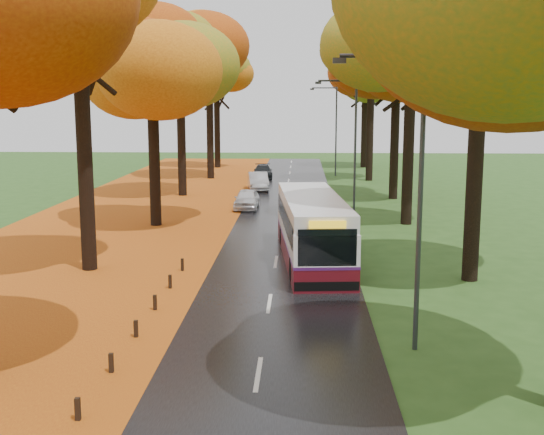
# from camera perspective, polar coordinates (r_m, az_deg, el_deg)

# --- Properties ---
(road) EXTENTS (6.50, 90.00, 0.04)m
(road) POSITION_cam_1_polar(r_m,az_deg,el_deg) (35.69, 0.73, -1.14)
(road) COLOR black
(road) RESTS_ON ground
(centre_line) EXTENTS (0.12, 90.00, 0.01)m
(centre_line) POSITION_cam_1_polar(r_m,az_deg,el_deg) (35.69, 0.73, -1.10)
(centre_line) COLOR silver
(centre_line) RESTS_ON road
(leaf_verge) EXTENTS (12.00, 90.00, 0.02)m
(leaf_verge) POSITION_cam_1_polar(r_m,az_deg,el_deg) (37.06, -13.32, -1.02)
(leaf_verge) COLOR maroon
(leaf_verge) RESTS_ON ground
(leaf_drift) EXTENTS (0.90, 90.00, 0.01)m
(leaf_drift) POSITION_cam_1_polar(r_m,az_deg,el_deg) (35.90, -4.14, -1.07)
(leaf_drift) COLOR #C06A13
(leaf_drift) RESTS_ON road
(trees_left) EXTENTS (9.20, 74.00, 13.88)m
(trees_left) POSITION_cam_1_polar(r_m,az_deg,el_deg) (38.09, -10.33, 13.77)
(trees_left) COLOR black
(trees_left) RESTS_ON ground
(trees_right) EXTENTS (9.30, 74.20, 13.96)m
(trees_right) POSITION_cam_1_polar(r_m,az_deg,el_deg) (37.58, 12.23, 14.00)
(trees_right) COLOR black
(trees_right) RESTS_ON ground
(bollard_row) EXTENTS (0.11, 23.51, 0.52)m
(bollard_row) POSITION_cam_1_polar(r_m,az_deg,el_deg) (16.78, -14.53, -13.37)
(bollard_row) COLOR black
(bollard_row) RESTS_ON ground
(streetlamp_near) EXTENTS (2.45, 0.18, 8.00)m
(streetlamp_near) POSITION_cam_1_polar(r_m,az_deg,el_deg) (18.38, 11.58, 3.16)
(streetlamp_near) COLOR #333538
(streetlamp_near) RESTS_ON ground
(streetlamp_mid) EXTENTS (2.45, 0.18, 8.00)m
(streetlamp_mid) POSITION_cam_1_polar(r_m,az_deg,el_deg) (40.19, 6.63, 6.76)
(streetlamp_mid) COLOR #333538
(streetlamp_mid) RESTS_ON ground
(streetlamp_far) EXTENTS (2.45, 0.18, 8.00)m
(streetlamp_far) POSITION_cam_1_polar(r_m,az_deg,el_deg) (62.14, 5.16, 7.81)
(streetlamp_far) COLOR #333538
(streetlamp_far) RESTS_ON ground
(bus) EXTENTS (3.26, 10.57, 2.74)m
(bus) POSITION_cam_1_polar(r_m,az_deg,el_deg) (28.94, 3.38, -0.80)
(bus) COLOR #520C15
(bus) RESTS_ON road
(car_white) EXTENTS (1.51, 3.65, 1.24)m
(car_white) POSITION_cam_1_polar(r_m,az_deg,el_deg) (42.88, -2.12, 1.56)
(car_white) COLOR silver
(car_white) RESTS_ON road
(car_silver) EXTENTS (1.95, 4.23, 1.34)m
(car_silver) POSITION_cam_1_polar(r_m,az_deg,el_deg) (51.91, -1.17, 3.05)
(car_silver) COLOR #A0A3A8
(car_silver) RESTS_ON road
(car_dark) EXTENTS (1.90, 4.06, 1.15)m
(car_dark) POSITION_cam_1_polar(r_m,az_deg,el_deg) (60.09, -0.76, 3.87)
(car_dark) COLOR black
(car_dark) RESTS_ON road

